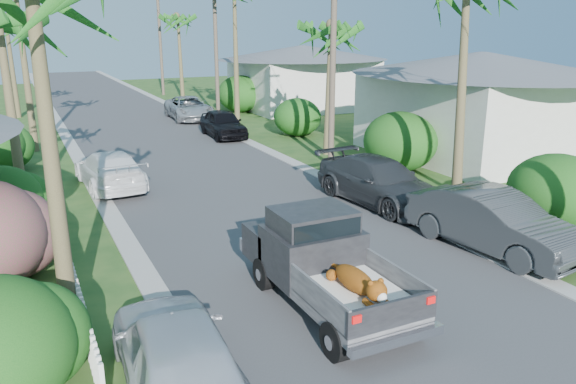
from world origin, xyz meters
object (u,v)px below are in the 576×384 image
house_right_far (302,79)px  utility_pole_d (160,42)px  parked_car_lf (110,170)px  house_right_near (478,108)px  parked_car_rf (223,124)px  palm_l_d (5,18)px  pickup_truck (318,258)px  utility_pole_c (216,48)px  parked_car_rd (189,108)px  parked_car_rm (379,182)px  palm_r_d (178,16)px  palm_r_b (330,26)px  parked_car_ln (177,355)px  utility_pole_b (333,59)px  parked_car_rn (493,222)px

house_right_far → utility_pole_d: utility_pole_d is taller
parked_car_lf → house_right_near: house_right_near is taller
parked_car_rf → palm_l_d: 17.12m
pickup_truck → utility_pole_c: 27.02m
utility_pole_d → parked_car_rd: bearing=-97.4°
parked_car_rm → palm_r_d: bearing=80.6°
palm_l_d → utility_pole_d: bearing=36.6°
palm_r_b → palm_r_d: palm_r_d is taller
parked_car_rm → utility_pole_d: (1.31, 35.56, 3.83)m
parked_car_ln → utility_pole_d: 44.33m
parked_car_ln → palm_l_d: size_ratio=0.58×
parked_car_ln → house_right_far: (17.81, 29.92, 1.36)m
parked_car_lf → palm_l_d: size_ratio=0.63×
palm_r_b → utility_pole_c: 13.11m
parked_car_rf → palm_r_b: size_ratio=0.61×
palm_r_b → utility_pole_d: utility_pole_d is taller
pickup_truck → parked_car_rd: size_ratio=0.96×
pickup_truck → parked_car_ln: 4.23m
parked_car_rd → palm_r_b: size_ratio=0.74×
parked_car_rf → parked_car_ln: size_ratio=0.98×
parked_car_rm → palm_r_b: palm_r_b is taller
parked_car_rm → parked_car_lf: size_ratio=1.09×
parked_car_rd → palm_l_d: bearing=153.3°
utility_pole_b → parked_car_ln: bearing=-128.8°
pickup_truck → parked_car_rf: bearing=76.4°
parked_car_rn → house_right_near: 12.71m
palm_l_d → house_right_near: (19.50, -22.00, -4.22)m
parked_car_rd → parked_car_ln: (-8.49, -28.19, 0.03)m
parked_car_lf → house_right_near: bearing=171.3°
palm_r_b → utility_pole_d: size_ratio=0.80×
utility_pole_c → utility_pole_d: same height
house_right_near → utility_pole_c: size_ratio=1.00×
parked_car_lf → palm_r_b: palm_r_b is taller
parked_car_rm → parked_car_rf: bearing=87.3°
utility_pole_d → parked_car_rf: bearing=-95.3°
utility_pole_b → palm_l_d: bearing=120.0°
parked_car_rn → house_right_far: size_ratio=0.55×
parked_car_lf → utility_pole_b: bearing=173.3°
utility_pole_b → parked_car_rd: bearing=97.2°
parked_car_rd → utility_pole_d: utility_pole_d is taller
pickup_truck → parked_car_rn: pickup_truck is taller
pickup_truck → palm_r_b: palm_r_b is taller
parked_car_rd → parked_car_lf: 16.51m
parked_car_rn → parked_car_ln: 9.73m
parked_car_rn → palm_r_b: 13.60m
parked_car_rd → utility_pole_c: size_ratio=0.59×
parked_car_rm → palm_r_d: 33.17m
parked_car_rm → utility_pole_c: 20.95m
house_right_far → utility_pole_b: (-7.40, -17.00, 2.48)m
parked_car_rd → parked_car_lf: (-7.42, -14.75, -0.03)m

